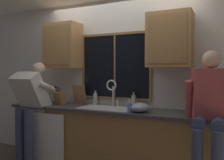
# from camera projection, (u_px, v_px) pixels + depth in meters

# --- Properties ---
(back_wall) EXTENTS (5.58, 0.12, 2.55)m
(back_wall) POSITION_uv_depth(u_px,v_px,m) (122.00, 82.00, 3.75)
(back_wall) COLOR silver
(back_wall) RESTS_ON floor
(window_glass) EXTENTS (1.10, 0.02, 0.95)m
(window_glass) POSITION_uv_depth(u_px,v_px,m) (115.00, 66.00, 3.71)
(window_glass) COLOR black
(window_frame_top) EXTENTS (1.17, 0.02, 0.04)m
(window_frame_top) POSITION_uv_depth(u_px,v_px,m) (115.00, 34.00, 3.69)
(window_frame_top) COLOR brown
(window_frame_bottom) EXTENTS (1.17, 0.02, 0.04)m
(window_frame_bottom) POSITION_uv_depth(u_px,v_px,m) (115.00, 98.00, 3.72)
(window_frame_bottom) COLOR brown
(window_frame_left) EXTENTS (0.03, 0.02, 0.95)m
(window_frame_left) POSITION_uv_depth(u_px,v_px,m) (83.00, 67.00, 3.95)
(window_frame_left) COLOR brown
(window_frame_right) EXTENTS (0.03, 0.02, 0.95)m
(window_frame_right) POSITION_uv_depth(u_px,v_px,m) (151.00, 66.00, 3.46)
(window_frame_right) COLOR brown
(window_mullion_center) EXTENTS (0.02, 0.02, 0.95)m
(window_mullion_center) POSITION_uv_depth(u_px,v_px,m) (115.00, 66.00, 3.70)
(window_mullion_center) COLOR brown
(lower_cabinet_run) EXTENTS (3.18, 0.58, 0.88)m
(lower_cabinet_run) POSITION_uv_depth(u_px,v_px,m) (112.00, 141.00, 3.47)
(lower_cabinet_run) COLOR olive
(lower_cabinet_run) RESTS_ON floor
(countertop) EXTENTS (3.24, 0.62, 0.04)m
(countertop) POSITION_uv_depth(u_px,v_px,m) (111.00, 110.00, 3.43)
(countertop) COLOR #38383D
(countertop) RESTS_ON lower_cabinet_run
(dishwasher_front) EXTENTS (0.60, 0.02, 0.74)m
(dishwasher_front) POSITION_uv_depth(u_px,v_px,m) (47.00, 138.00, 3.57)
(dishwasher_front) COLOR white
(upper_cabinet_left) EXTENTS (0.58, 0.36, 0.72)m
(upper_cabinet_left) POSITION_uv_depth(u_px,v_px,m) (63.00, 46.00, 3.93)
(upper_cabinet_left) COLOR #A87A47
(upper_cabinet_right) EXTENTS (0.58, 0.36, 0.72)m
(upper_cabinet_right) POSITION_uv_depth(u_px,v_px,m) (170.00, 40.00, 3.18)
(upper_cabinet_right) COLOR #A87A47
(sink) EXTENTS (0.80, 0.46, 0.21)m
(sink) POSITION_uv_depth(u_px,v_px,m) (107.00, 115.00, 3.48)
(sink) COLOR #B7B7BC
(sink) RESTS_ON lower_cabinet_run
(faucet) EXTENTS (0.18, 0.09, 0.40)m
(faucet) POSITION_uv_depth(u_px,v_px,m) (112.00, 90.00, 3.62)
(faucet) COLOR silver
(faucet) RESTS_ON countertop
(person_standing) EXTENTS (0.53, 0.67, 1.59)m
(person_standing) POSITION_uv_depth(u_px,v_px,m) (30.00, 103.00, 3.66)
(person_standing) COLOR #384260
(person_standing) RESTS_ON floor
(person_sitting_on_counter) EXTENTS (0.54, 0.65, 1.26)m
(person_sitting_on_counter) POSITION_uv_depth(u_px,v_px,m) (210.00, 103.00, 2.62)
(person_sitting_on_counter) COLOR #384260
(person_sitting_on_counter) RESTS_ON countertop
(knife_block) EXTENTS (0.12, 0.18, 0.32)m
(knife_block) POSITION_uv_depth(u_px,v_px,m) (60.00, 98.00, 3.83)
(knife_block) COLOR olive
(knife_block) RESTS_ON countertop
(cutting_board) EXTENTS (0.23, 0.08, 0.31)m
(cutting_board) POSITION_uv_depth(u_px,v_px,m) (79.00, 94.00, 3.93)
(cutting_board) COLOR #997047
(cutting_board) RESTS_ON countertop
(mixing_bowl) EXTENTS (0.26, 0.26, 0.13)m
(mixing_bowl) POSITION_uv_depth(u_px,v_px,m) (139.00, 108.00, 3.13)
(mixing_bowl) COLOR #8C99A8
(mixing_bowl) RESTS_ON countertop
(soap_dispenser) EXTENTS (0.06, 0.07, 0.17)m
(soap_dispenser) POSITION_uv_depth(u_px,v_px,m) (129.00, 107.00, 3.10)
(soap_dispenser) COLOR #668CCC
(soap_dispenser) RESTS_ON countertop
(bottle_green_glass) EXTENTS (0.06, 0.06, 0.23)m
(bottle_green_glass) POSITION_uv_depth(u_px,v_px,m) (95.00, 99.00, 3.80)
(bottle_green_glass) COLOR #B7B7BC
(bottle_green_glass) RESTS_ON countertop
(bottle_tall_clear) EXTENTS (0.06, 0.06, 0.23)m
(bottle_tall_clear) POSITION_uv_depth(u_px,v_px,m) (134.00, 101.00, 3.51)
(bottle_tall_clear) COLOR #B7B7BC
(bottle_tall_clear) RESTS_ON countertop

